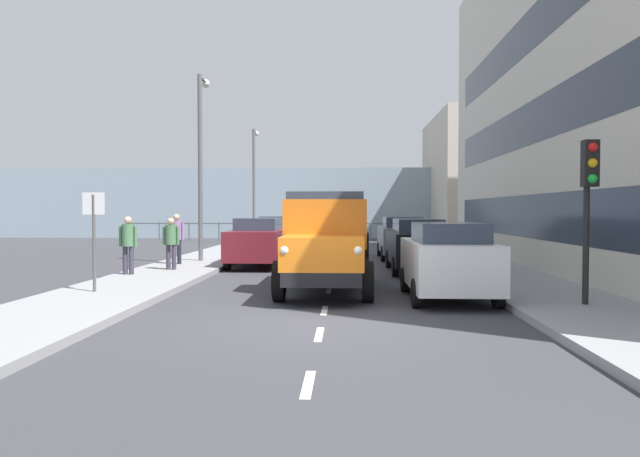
% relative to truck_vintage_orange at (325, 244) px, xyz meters
% --- Properties ---
extents(ground_plane, '(80.00, 80.00, 0.00)m').
position_rel_truck_vintage_orange_xyz_m(ground_plane, '(-0.07, -6.54, -1.18)').
color(ground_plane, '#38383D').
extents(sidewalk_left, '(2.70, 37.26, 0.15)m').
position_rel_truck_vintage_orange_xyz_m(sidewalk_left, '(-5.06, -6.54, -1.10)').
color(sidewalk_left, gray).
rests_on(sidewalk_left, ground_plane).
extents(sidewalk_right, '(2.70, 37.26, 0.15)m').
position_rel_truck_vintage_orange_xyz_m(sidewalk_right, '(4.92, -6.54, -1.10)').
color(sidewalk_right, gray).
rests_on(sidewalk_right, ground_plane).
extents(road_centreline_markings, '(0.12, 33.20, 0.01)m').
position_rel_truck_vintage_orange_xyz_m(road_centreline_markings, '(-0.07, -6.06, -1.17)').
color(road_centreline_markings, silver).
rests_on(road_centreline_markings, ground_plane).
extents(building_far_block, '(7.51, 11.67, 8.30)m').
position_rel_truck_vintage_orange_xyz_m(building_far_block, '(-10.16, -26.76, 2.97)').
color(building_far_block, beige).
rests_on(building_far_block, ground_plane).
extents(sea_horizon, '(80.00, 0.80, 5.00)m').
position_rel_truck_vintage_orange_xyz_m(sea_horizon, '(-0.07, -28.17, 1.32)').
color(sea_horizon, '#8C9EAD').
rests_on(sea_horizon, ground_plane).
extents(seawall_railing, '(28.08, 0.08, 1.20)m').
position_rel_truck_vintage_orange_xyz_m(seawall_railing, '(-0.07, -24.57, -0.26)').
color(seawall_railing, '#4C5156').
rests_on(seawall_railing, ground_plane).
extents(truck_vintage_orange, '(2.17, 5.64, 2.43)m').
position_rel_truck_vintage_orange_xyz_m(truck_vintage_orange, '(0.00, 0.00, 0.00)').
color(truck_vintage_orange, black).
rests_on(truck_vintage_orange, ground_plane).
extents(car_white_kerbside_near, '(1.83, 3.86, 1.72)m').
position_rel_truck_vintage_orange_xyz_m(car_white_kerbside_near, '(-2.76, 0.83, -0.28)').
color(car_white_kerbside_near, white).
rests_on(car_white_kerbside_near, ground_plane).
extents(car_black_kerbside_1, '(1.79, 4.47, 1.72)m').
position_rel_truck_vintage_orange_xyz_m(car_black_kerbside_1, '(-2.76, -5.01, -0.28)').
color(car_black_kerbside_1, black).
rests_on(car_black_kerbside_1, ground_plane).
extents(car_grey_kerbside_2, '(1.84, 4.40, 1.72)m').
position_rel_truck_vintage_orange_xyz_m(car_grey_kerbside_2, '(-2.76, -10.27, -0.28)').
color(car_grey_kerbside_2, slate).
rests_on(car_grey_kerbside_2, ground_plane).
extents(car_maroon_oppositeside_0, '(1.84, 4.22, 1.72)m').
position_rel_truck_vintage_orange_xyz_m(car_maroon_oppositeside_0, '(2.62, -6.62, -0.28)').
color(car_maroon_oppositeside_0, maroon).
rests_on(car_maroon_oppositeside_0, ground_plane).
extents(car_teal_oppositeside_1, '(1.80, 3.92, 1.72)m').
position_rel_truck_vintage_orange_xyz_m(car_teal_oppositeside_1, '(2.62, -12.25, -0.28)').
color(car_teal_oppositeside_1, '#1E6670').
rests_on(car_teal_oppositeside_1, ground_plane).
extents(pedestrian_couple_b, '(0.53, 0.34, 1.67)m').
position_rel_truck_vintage_orange_xyz_m(pedestrian_couple_b, '(5.78, -2.59, -0.05)').
color(pedestrian_couple_b, '#383342').
rests_on(pedestrian_couple_b, sidewalk_right).
extents(pedestrian_with_bag, '(0.53, 0.34, 1.61)m').
position_rel_truck_vintage_orange_xyz_m(pedestrian_with_bag, '(4.95, -4.02, -0.09)').
color(pedestrian_with_bag, '#383342').
rests_on(pedestrian_with_bag, sidewalk_right).
extents(pedestrian_couple_a, '(0.53, 0.34, 1.72)m').
position_rel_truck_vintage_orange_xyz_m(pedestrian_couple_a, '(5.34, -5.93, -0.02)').
color(pedestrian_couple_a, black).
rests_on(pedestrian_couple_a, sidewalk_right).
extents(traffic_light_near, '(0.28, 0.41, 3.20)m').
position_rel_truck_vintage_orange_xyz_m(traffic_light_near, '(-5.19, 2.42, 1.29)').
color(traffic_light_near, black).
rests_on(traffic_light_near, sidewalk_left).
extents(lamp_post_promenade, '(0.32, 1.14, 6.81)m').
position_rel_truck_vintage_orange_xyz_m(lamp_post_promenade, '(4.85, -7.48, 3.00)').
color(lamp_post_promenade, '#59595B').
rests_on(lamp_post_promenade, sidewalk_right).
extents(lamp_post_far, '(0.32, 1.14, 6.50)m').
position_rel_truck_vintage_orange_xyz_m(lamp_post_far, '(4.82, -19.79, 2.84)').
color(lamp_post_far, '#59595B').
rests_on(lamp_post_far, sidewalk_right).
extents(street_sign, '(0.50, 0.07, 2.25)m').
position_rel_truck_vintage_orange_xyz_m(street_sign, '(5.22, 0.98, 0.50)').
color(street_sign, '#4C4C4C').
rests_on(street_sign, sidewalk_right).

